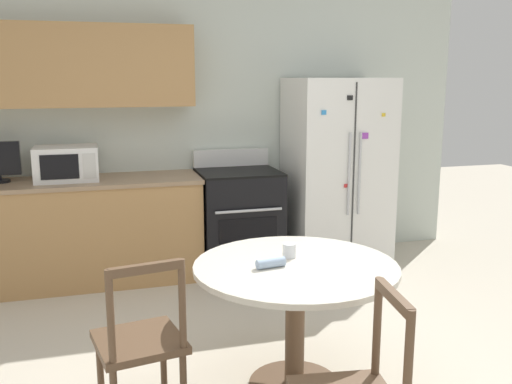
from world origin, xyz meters
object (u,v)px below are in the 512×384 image
refrigerator (337,172)px  dining_chair_left (141,343)px  microwave (66,163)px  candle_glass (289,251)px  oven_range (239,219)px

refrigerator → dining_chair_left: (-2.02, -2.15, -0.44)m
microwave → dining_chair_left: (0.40, -2.24, -0.61)m
candle_glass → dining_chair_left: bearing=-165.1°
microwave → candle_glass: size_ratio=6.34×
refrigerator → oven_range: (-0.94, 0.04, -0.40)m
refrigerator → candle_glass: bearing=-120.8°
candle_glass → refrigerator: bearing=59.2°
oven_range → dining_chair_left: (-1.07, -2.19, -0.03)m
dining_chair_left → refrigerator: bearing=37.0°
refrigerator → oven_range: size_ratio=1.61×
dining_chair_left → candle_glass: 0.96m
microwave → candle_glass: bearing=-57.8°
oven_range → dining_chair_left: oven_range is taller
microwave → candle_glass: microwave is taller
microwave → candle_glass: (1.26, -2.01, -0.27)m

